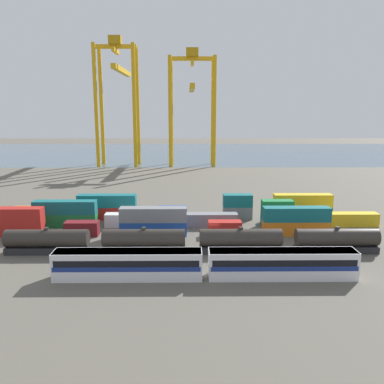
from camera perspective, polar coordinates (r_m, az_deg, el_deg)
The scene contains 29 objects.
ground_plane at distance 112.19m, azimuth 1.60°, elevation 0.06°, with size 420.00×420.00×0.00m, color #5B564C.
harbour_water at distance 213.18m, azimuth 0.56°, elevation 5.60°, with size 400.00×110.00×0.01m, color #475B6B.
passenger_train at distance 55.22m, azimuth 1.89°, elevation -10.04°, with size 40.97×3.14×3.90m.
freight_tank_row at distance 64.59m, azimuth 0.05°, elevation -6.92°, with size 59.46×2.76×4.22m.
shipping_container_0 at distance 80.27m, azimuth -24.43°, elevation -4.77°, with size 12.10×2.44×2.60m, color #AD211C.
shipping_container_1 at distance 79.62m, azimuth -24.58°, elevation -2.97°, with size 12.10×2.44×2.60m, color #AD211C.
shipping_container_2 at distance 75.96m, azimuth -15.37°, elevation -5.02°, with size 6.04×2.44×2.60m, color maroon.
shipping_container_3 at distance 73.73m, azimuth -5.50°, elevation -5.15°, with size 12.10×2.44×2.60m, color #1C4299.
shipping_container_4 at distance 73.02m, azimuth -5.54°, elevation -3.20°, with size 12.10×2.44×2.60m, color slate.
shipping_container_5 at distance 73.77m, azimuth 4.67°, elevation -5.13°, with size 6.04×2.44×2.60m, color #AD211C.
shipping_container_6 at distance 76.06m, azimuth 14.53°, elevation -4.95°, with size 12.10×2.44×2.60m, color orange.
shipping_container_7 at distance 75.38m, azimuth 14.63°, elevation -3.05°, with size 12.10×2.44×2.60m, color #146066.
shipping_container_8 at distance 82.39m, azimuth -17.50°, elevation -3.84°, with size 12.10×2.44×2.60m, color #197538.
shipping_container_9 at distance 81.76m, azimuth -17.61°, elevation -2.08°, with size 12.10×2.44×2.60m, color #146066.
shipping_container_10 at distance 79.49m, azimuth -7.92°, elevation -3.96°, with size 12.10×2.44×2.60m, color silver.
shipping_container_11 at distance 78.93m, azimuth 2.09°, elevation -3.97°, with size 12.10×2.44×2.60m, color slate.
shipping_container_12 at distance 80.75m, azimuth 11.94°, elevation -3.86°, with size 6.04×2.44×2.60m, color #146066.
shipping_container_13 at distance 80.11m, azimuth 12.02°, elevation -2.07°, with size 6.04×2.44×2.60m, color #197538.
shipping_container_14 at distance 84.81m, azimuth 21.10°, elevation -3.65°, with size 12.10×2.44×2.60m, color gold.
shipping_container_15 at distance 89.61m, azimuth -20.52°, elevation -2.81°, with size 12.10×2.44×2.60m, color orange.
shipping_container_16 at distance 85.93m, azimuth -11.93°, elevation -2.92°, with size 12.10×2.44×2.60m, color #AD211C.
shipping_container_17 at distance 85.32m, azimuth -12.00°, elevation -1.23°, with size 12.10×2.44×2.60m, color #146066.
shipping_container_18 at distance 84.31m, azimuth -2.79°, elevation -2.95°, with size 6.04×2.44×2.60m, color #1C4299.
shipping_container_19 at distance 84.89m, azimuth 6.47°, elevation -2.91°, with size 6.04×2.44×2.60m, color slate.
shipping_container_20 at distance 84.28m, azimuth 6.51°, elevation -1.20°, with size 6.04×2.44×2.60m, color #146066.
shipping_container_21 at distance 87.61m, azimuth 15.37°, elevation -2.80°, with size 12.10×2.44×2.60m, color #197538.
shipping_container_22 at distance 87.02m, azimuth 15.46°, elevation -1.14°, with size 12.10×2.44×2.60m, color gold.
gantry_crane_west at distance 170.63m, azimuth -10.45°, elevation 14.35°, with size 16.53×40.95×50.55m.
gantry_crane_central at distance 168.05m, azimuth 0.02°, elevation 13.42°, with size 18.89×39.03×46.08m.
Camera 1 is at (-4.28, -69.82, 22.57)m, focal length 37.53 mm.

